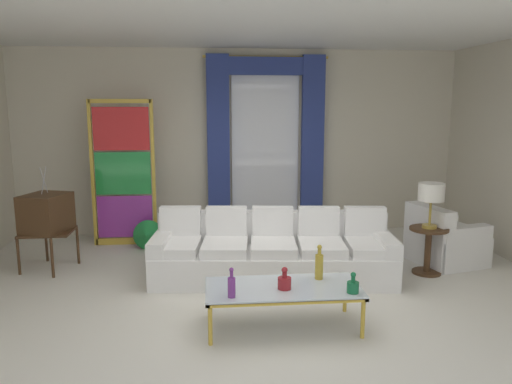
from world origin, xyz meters
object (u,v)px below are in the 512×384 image
peacock_figurine (147,236)px  table_lamp_brass (431,194)px  round_side_table (428,246)px  bottle_ruby_flask (319,265)px  armchair_white (443,242)px  bottle_amber_squat (284,282)px  stained_glass_divider (123,176)px  bottle_blue_decanter (353,286)px  vintage_tv (46,215)px  coffee_table (283,290)px  bottle_crystal_tall (232,286)px  couch_white_long (273,253)px

peacock_figurine → table_lamp_brass: table_lamp_brass is taller
peacock_figurine → round_side_table: bearing=-20.5°
bottle_ruby_flask → peacock_figurine: 3.25m
armchair_white → bottle_amber_squat: bearing=-143.8°
stained_glass_divider → bottle_amber_squat: bearing=-57.8°
bottle_blue_decanter → vintage_tv: vintage_tv is taller
vintage_tv → round_side_table: bearing=-7.4°
vintage_tv → table_lamp_brass: 4.88m
bottle_blue_decanter → stained_glass_divider: stained_glass_divider is taller
coffee_table → round_side_table: size_ratio=2.48×
peacock_figurine → bottle_ruby_flask: bearing=-51.9°
vintage_tv → armchair_white: vintage_tv is taller
armchair_white → bottle_blue_decanter: bearing=-133.2°
armchair_white → round_side_table: 0.55m
vintage_tv → stained_glass_divider: 1.40m
bottle_crystal_tall → armchair_white: (2.95, 1.94, -0.23)m
couch_white_long → armchair_white: 2.38m
stained_glass_divider → peacock_figurine: size_ratio=3.67×
table_lamp_brass → bottle_blue_decanter: bearing=-132.6°
vintage_tv → armchair_white: 5.25m
vintage_tv → stained_glass_divider: (0.81, 1.09, 0.33)m
armchair_white → round_side_table: size_ratio=1.66×
bottle_crystal_tall → table_lamp_brass: (2.56, 1.56, 0.51)m
bottle_ruby_flask → coffee_table: bearing=-155.7°
bottle_amber_squat → peacock_figurine: bottle_amber_squat is taller
armchair_white → table_lamp_brass: 0.92m
couch_white_long → bottle_amber_squat: (-0.08, -1.46, 0.18)m
vintage_tv → stained_glass_divider: size_ratio=0.61×
vintage_tv → peacock_figurine: 1.47m
bottle_blue_decanter → peacock_figurine: bottle_blue_decanter is taller
bottle_ruby_flask → table_lamp_brass: bearing=35.1°
couch_white_long → bottle_amber_squat: size_ratio=13.92×
bottle_blue_decanter → stained_glass_divider: (-2.59, 3.28, 0.58)m
bottle_ruby_flask → armchair_white: bearing=37.0°
round_side_table → vintage_tv: bearing=172.6°
bottle_crystal_tall → stained_glass_divider: stained_glass_divider is taller
couch_white_long → coffee_table: bearing=-93.5°
armchair_white → round_side_table: bearing=-135.6°
coffee_table → bottle_blue_decanter: bearing=-18.9°
bottle_blue_decanter → bottle_crystal_tall: bearing=-179.8°
bottle_amber_squat → coffee_table: bearing=95.0°
bottle_crystal_tall → round_side_table: size_ratio=0.47×
couch_white_long → bottle_blue_decanter: size_ratio=15.09×
coffee_table → table_lamp_brass: 2.54m
coffee_table → armchair_white: (2.45, 1.73, -0.09)m
couch_white_long → round_side_table: couch_white_long is taller
couch_white_long → stained_glass_divider: (-2.05, 1.67, 0.75)m
coffee_table → bottle_amber_squat: 0.12m
armchair_white → peacock_figurine: armchair_white is taller
armchair_white → stained_glass_divider: size_ratio=0.45×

